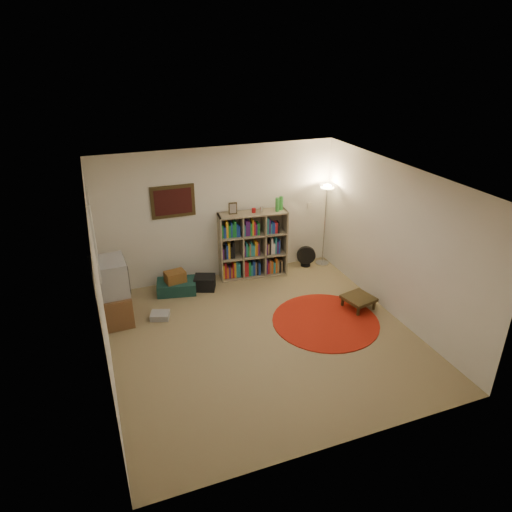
% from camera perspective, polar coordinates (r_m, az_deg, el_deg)
% --- Properties ---
extents(room, '(4.54, 4.54, 2.54)m').
position_cam_1_polar(room, '(6.55, 0.42, -0.84)').
color(room, olive).
rests_on(room, ground).
extents(bookshelf, '(1.32, 0.50, 1.55)m').
position_cam_1_polar(bookshelf, '(8.68, -0.53, 1.31)').
color(bookshelf, '#867659').
rests_on(bookshelf, ground).
extents(floor_lamp, '(0.38, 0.38, 1.68)m').
position_cam_1_polar(floor_lamp, '(8.98, 8.80, 7.10)').
color(floor_lamp, silver).
rests_on(floor_lamp, ground).
extents(floor_fan, '(0.38, 0.26, 0.43)m').
position_cam_1_polar(floor_fan, '(9.26, 6.27, -0.04)').
color(floor_fan, black).
rests_on(floor_fan, ground).
extents(tv_stand, '(0.56, 0.76, 1.08)m').
position_cam_1_polar(tv_stand, '(7.65, -17.55, -4.32)').
color(tv_stand, brown).
rests_on(tv_stand, ground).
extents(dvd_box, '(0.36, 0.33, 0.10)m').
position_cam_1_polar(dvd_box, '(7.74, -11.91, -7.29)').
color(dvd_box, '#96969A').
rests_on(dvd_box, ground).
extents(suitcase, '(0.77, 0.57, 0.22)m').
position_cam_1_polar(suitcase, '(8.42, -9.90, -3.78)').
color(suitcase, '#12332D').
rests_on(suitcase, ground).
extents(wicker_basket, '(0.39, 0.30, 0.20)m').
position_cam_1_polar(wicker_basket, '(8.31, -10.07, -2.56)').
color(wicker_basket, brown).
rests_on(wicker_basket, suitcase).
extents(duffel_bag, '(0.46, 0.42, 0.26)m').
position_cam_1_polar(duffel_bag, '(8.45, -6.42, -3.33)').
color(duffel_bag, black).
rests_on(duffel_bag, ground).
extents(red_rug, '(1.74, 1.74, 0.02)m').
position_cam_1_polar(red_rug, '(7.60, 8.67, -8.03)').
color(red_rug, maroon).
rests_on(red_rug, ground).
extents(side_table, '(0.56, 0.56, 0.21)m').
position_cam_1_polar(side_table, '(7.98, 12.72, -5.23)').
color(side_table, '#2E2310').
rests_on(side_table, ground).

